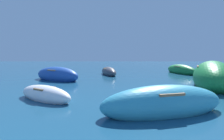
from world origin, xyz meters
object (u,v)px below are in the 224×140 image
moored_boat_1 (163,103)px  moored_boat_4 (213,77)px  moored_boat_7 (57,75)px  moored_boat_8 (181,70)px  moored_boat_3 (109,72)px  moored_boat_5 (45,95)px

moored_boat_1 → moored_boat_4: bearing=34.4°
moored_boat_7 → moored_boat_8: moored_boat_7 is taller
moored_boat_3 → moored_boat_8: bearing=-98.2°
moored_boat_8 → moored_boat_7: bearing=94.6°
moored_boat_4 → moored_boat_7: moored_boat_4 is taller
moored_boat_5 → moored_boat_4: bearing=-127.5°
moored_boat_4 → moored_boat_5: size_ratio=1.95×
moored_boat_1 → moored_boat_5: (-4.96, 1.86, -0.13)m
moored_boat_5 → moored_boat_7: moored_boat_7 is taller
moored_boat_1 → moored_boat_5: moored_boat_1 is taller
moored_boat_1 → moored_boat_3: size_ratio=1.32×
moored_boat_1 → moored_boat_8: size_ratio=1.10×
moored_boat_1 → moored_boat_5: 5.30m
moored_boat_3 → moored_boat_4: 9.21m
moored_boat_5 → moored_boat_8: size_ratio=0.72×
moored_boat_8 → moored_boat_1: bearing=140.0°
moored_boat_7 → moored_boat_8: 12.46m
moored_boat_3 → moored_boat_7: moored_boat_7 is taller
moored_boat_5 → moored_boat_8: (10.27, 10.72, 0.09)m
moored_boat_1 → moored_boat_4: size_ratio=0.78×
moored_boat_5 → moored_boat_7: 6.24m
moored_boat_5 → moored_boat_7: bearing=-45.4°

